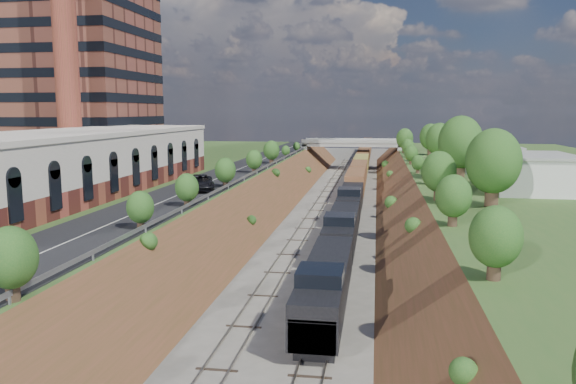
% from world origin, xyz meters
% --- Properties ---
extents(platform_left, '(44.00, 180.00, 5.00)m').
position_xyz_m(platform_left, '(-33.00, 60.00, 2.50)').
color(platform_left, '#375C26').
rests_on(platform_left, ground).
extents(embankment_left, '(10.00, 180.00, 10.00)m').
position_xyz_m(embankment_left, '(-11.00, 60.00, 0.00)').
color(embankment_left, brown).
rests_on(embankment_left, ground).
extents(embankment_right, '(10.00, 180.00, 10.00)m').
position_xyz_m(embankment_right, '(11.00, 60.00, 0.00)').
color(embankment_right, brown).
rests_on(embankment_right, ground).
extents(rail_left_track, '(1.58, 180.00, 0.18)m').
position_xyz_m(rail_left_track, '(-2.60, 60.00, 0.09)').
color(rail_left_track, gray).
rests_on(rail_left_track, ground).
extents(rail_right_track, '(1.58, 180.00, 0.18)m').
position_xyz_m(rail_right_track, '(2.60, 60.00, 0.09)').
color(rail_right_track, gray).
rests_on(rail_right_track, ground).
extents(road, '(8.00, 180.00, 0.10)m').
position_xyz_m(road, '(-15.50, 60.00, 5.05)').
color(road, black).
rests_on(road, platform_left).
extents(guardrail, '(0.10, 171.00, 0.70)m').
position_xyz_m(guardrail, '(-11.40, 59.80, 5.55)').
color(guardrail, '#99999E').
rests_on(guardrail, platform_left).
extents(commercial_building, '(14.30, 62.30, 7.00)m').
position_xyz_m(commercial_building, '(-28.00, 38.00, 8.51)').
color(commercial_building, brown).
rests_on(commercial_building, platform_left).
extents(smokestack, '(3.20, 3.20, 40.00)m').
position_xyz_m(smokestack, '(-36.00, 56.00, 25.00)').
color(smokestack, brown).
rests_on(smokestack, platform_left).
extents(overpass, '(24.50, 8.30, 7.40)m').
position_xyz_m(overpass, '(0.00, 122.00, 4.92)').
color(overpass, gray).
rests_on(overpass, ground).
extents(white_building_near, '(9.00, 12.00, 4.00)m').
position_xyz_m(white_building_near, '(23.50, 52.00, 7.00)').
color(white_building_near, silver).
rests_on(white_building_near, platform_right).
extents(white_building_far, '(8.00, 10.00, 3.60)m').
position_xyz_m(white_building_far, '(23.00, 74.00, 6.80)').
color(white_building_far, silver).
rests_on(white_building_far, platform_right).
extents(tree_right_large, '(5.25, 5.25, 7.61)m').
position_xyz_m(tree_right_large, '(17.00, 40.00, 9.38)').
color(tree_right_large, '#473323').
rests_on(tree_right_large, platform_right).
extents(tree_left_crest, '(2.45, 2.45, 3.55)m').
position_xyz_m(tree_left_crest, '(-11.80, 20.00, 7.04)').
color(tree_left_crest, '#473323').
rests_on(tree_left_crest, platform_left).
extents(freight_train, '(2.92, 180.15, 4.55)m').
position_xyz_m(freight_train, '(2.60, 106.43, 2.55)').
color(freight_train, black).
rests_on(freight_train, ground).
extents(suv, '(4.99, 7.09, 1.80)m').
position_xyz_m(suv, '(-14.20, 45.83, 6.00)').
color(suv, black).
rests_on(suv, road).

